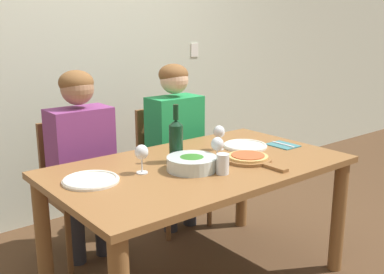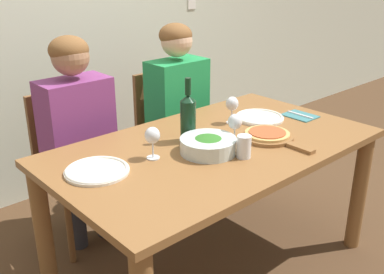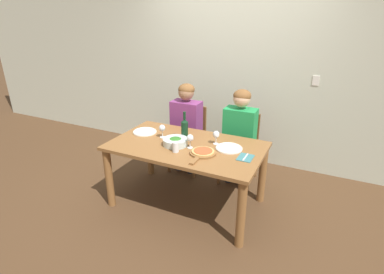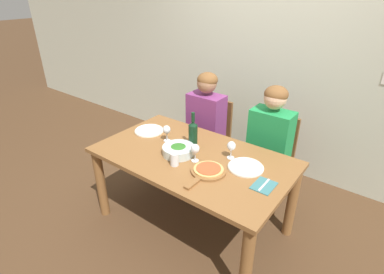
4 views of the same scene
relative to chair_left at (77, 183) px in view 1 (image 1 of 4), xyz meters
name	(u,v)px [view 1 (image 1 of 4)]	position (x,y,z in m)	size (l,w,h in m)	color
back_wall	(79,41)	(0.36, 0.61, 0.88)	(10.00, 0.06, 2.70)	beige
dining_table	(200,183)	(0.36, -0.81, 0.14)	(1.62, 0.94, 0.73)	brown
chair_left	(77,183)	(0.00, 0.00, 0.00)	(0.42, 0.42, 0.87)	brown
chair_right	(168,162)	(0.73, 0.00, 0.00)	(0.42, 0.42, 0.87)	brown
person_woman	(82,149)	(0.00, -0.11, 0.25)	(0.47, 0.51, 1.21)	#28282D
person_man	(176,132)	(0.73, -0.11, 0.25)	(0.47, 0.51, 1.21)	#28282D
wine_bottle	(176,140)	(0.28, -0.70, 0.38)	(0.08, 0.08, 0.32)	black
broccoli_bowl	(192,163)	(0.26, -0.87, 0.29)	(0.27, 0.27, 0.08)	silver
dinner_plate_left	(91,180)	(-0.24, -0.70, 0.27)	(0.28, 0.28, 0.02)	silver
dinner_plate_right	(245,146)	(0.81, -0.72, 0.27)	(0.28, 0.28, 0.02)	silver
pizza_on_board	(249,158)	(0.61, -0.95, 0.27)	(0.27, 0.41, 0.04)	brown
wine_glass_left	(142,154)	(0.03, -0.75, 0.36)	(0.07, 0.07, 0.15)	silver
wine_glass_right	(219,133)	(0.64, -0.66, 0.36)	(0.07, 0.07, 0.15)	silver
wine_glass_centre	(217,145)	(0.44, -0.87, 0.36)	(0.07, 0.07, 0.15)	silver
water_tumbler	(223,164)	(0.34, -1.02, 0.31)	(0.07, 0.07, 0.11)	silver
fork_on_napkin	(283,145)	(1.02, -0.85, 0.26)	(0.14, 0.18, 0.01)	#387075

